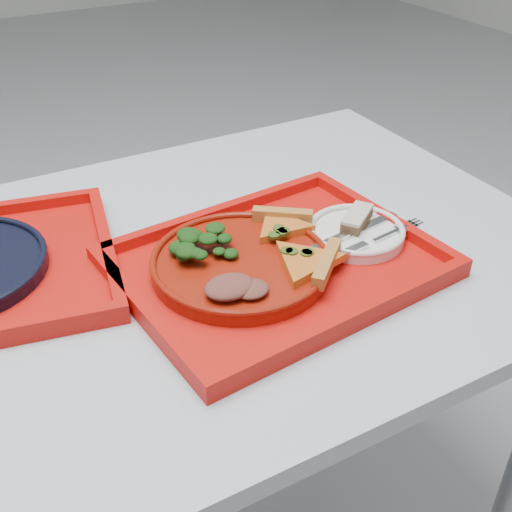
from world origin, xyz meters
name	(u,v)px	position (x,y,z in m)	size (l,w,h in m)	color
table	(59,342)	(0.00, 0.00, 0.68)	(1.60, 0.80, 0.75)	#B1BEC7
tray_main	(276,267)	(0.32, -0.09, 0.76)	(0.45, 0.35, 0.01)	red
dinner_plate	(240,265)	(0.26, -0.08, 0.77)	(0.26, 0.26, 0.02)	maroon
side_plate	(356,234)	(0.46, -0.09, 0.77)	(0.15, 0.15, 0.01)	white
pizza_slice_a	(306,259)	(0.34, -0.13, 0.79)	(0.12, 0.11, 0.02)	orange
pizza_slice_b	(281,224)	(0.35, -0.03, 0.79)	(0.11, 0.09, 0.02)	orange
salad_heap	(203,242)	(0.22, -0.03, 0.80)	(0.08, 0.07, 0.04)	black
meat_portion	(229,287)	(0.21, -0.14, 0.79)	(0.07, 0.06, 0.02)	brown
dessert_bar	(357,218)	(0.47, -0.07, 0.79)	(0.08, 0.07, 0.02)	#452A17
knife	(354,231)	(0.45, -0.09, 0.78)	(0.18, 0.02, 0.01)	silver
fork	(373,241)	(0.46, -0.13, 0.78)	(0.18, 0.02, 0.01)	silver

